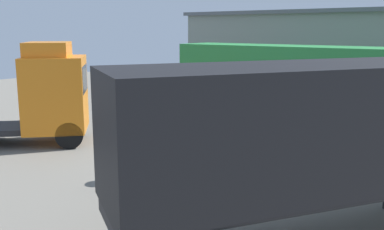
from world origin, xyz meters
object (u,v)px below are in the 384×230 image
at_px(tractor_unit_orange, 42,96).
at_px(container_trailer_teal, 295,76).
at_px(gravel_pile, 144,98).
at_px(traffic_cone, 138,165).
at_px(oil_drum, 123,168).
at_px(container_trailer_yellow, 326,130).

height_order(tractor_unit_orange, container_trailer_teal, tractor_unit_orange).
bearing_deg(gravel_pile, traffic_cone, -42.56).
distance_m(tractor_unit_orange, oil_drum, 6.39).
bearing_deg(traffic_cone, container_trailer_teal, 86.85).
height_order(container_trailer_yellow, gravel_pile, container_trailer_yellow).
relative_size(container_trailer_yellow, oil_drum, 11.18).
bearing_deg(oil_drum, gravel_pile, 135.42).
bearing_deg(tractor_unit_orange, oil_drum, -58.74).
distance_m(gravel_pile, traffic_cone, 11.54).
bearing_deg(container_trailer_yellow, tractor_unit_orange, 115.18).
bearing_deg(container_trailer_teal, traffic_cone, 80.26).
distance_m(tractor_unit_orange, container_trailer_teal, 11.16).
distance_m(container_trailer_yellow, container_trailer_teal, 11.26).
xyz_separation_m(container_trailer_yellow, container_trailer_teal, (-6.17, 9.42, -0.04)).
distance_m(container_trailer_yellow, oil_drum, 6.76).
relative_size(gravel_pile, traffic_cone, 4.61).
relative_size(gravel_pile, oil_drum, 2.88).
bearing_deg(gravel_pile, oil_drum, -44.58).
height_order(tractor_unit_orange, oil_drum, tractor_unit_orange).
xyz_separation_m(gravel_pile, oil_drum, (8.77, -8.64, -0.23)).
distance_m(container_trailer_teal, traffic_cone, 9.40).
bearing_deg(container_trailer_yellow, container_trailer_teal, 59.68).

